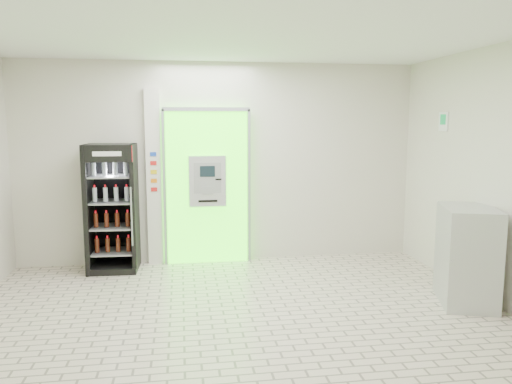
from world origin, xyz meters
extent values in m
plane|color=beige|center=(0.00, 0.00, 0.00)|extent=(6.00, 6.00, 0.00)
plane|color=beige|center=(0.00, 2.50, 1.50)|extent=(6.00, 0.00, 6.00)
plane|color=beige|center=(0.00, -2.50, 1.50)|extent=(6.00, 0.00, 6.00)
plane|color=beige|center=(3.00, 0.00, 1.50)|extent=(0.00, 5.00, 5.00)
plane|color=white|center=(0.00, 0.00, 3.00)|extent=(6.00, 6.00, 0.00)
cube|color=#40FF18|center=(-0.20, 2.43, 1.15)|extent=(1.20, 0.12, 2.30)
cube|color=gray|center=(-0.20, 2.36, 2.30)|extent=(1.28, 0.04, 0.06)
cube|color=gray|center=(-0.83, 2.36, 1.15)|extent=(0.04, 0.04, 2.30)
cube|color=gray|center=(0.43, 2.36, 1.15)|extent=(0.04, 0.04, 2.30)
cube|color=black|center=(-0.10, 2.38, 0.50)|extent=(0.62, 0.01, 0.67)
cube|color=black|center=(-0.54, 2.38, 1.98)|extent=(0.22, 0.01, 0.18)
cube|color=#B4B6BC|center=(-0.20, 2.32, 1.25)|extent=(0.55, 0.12, 0.75)
cube|color=black|center=(-0.20, 2.25, 1.40)|extent=(0.22, 0.01, 0.16)
cube|color=gray|center=(-0.20, 2.25, 1.12)|extent=(0.16, 0.01, 0.12)
cube|color=black|center=(-0.04, 2.25, 1.28)|extent=(0.09, 0.01, 0.02)
cube|color=black|center=(-0.20, 2.25, 0.96)|extent=(0.28, 0.01, 0.03)
cube|color=silver|center=(-0.98, 2.45, 1.30)|extent=(0.22, 0.10, 2.60)
cube|color=#193FB2|center=(-0.98, 2.40, 1.65)|extent=(0.09, 0.01, 0.06)
cube|color=red|center=(-0.98, 2.40, 1.52)|extent=(0.09, 0.01, 0.06)
cube|color=yellow|center=(-0.98, 2.40, 1.39)|extent=(0.09, 0.01, 0.06)
cube|color=orange|center=(-0.98, 2.40, 1.26)|extent=(0.09, 0.01, 0.06)
cube|color=red|center=(-0.98, 2.40, 1.13)|extent=(0.09, 0.01, 0.06)
cube|color=black|center=(-1.56, 2.18, 0.91)|extent=(0.70, 0.64, 1.81)
cube|color=black|center=(-1.56, 2.47, 0.91)|extent=(0.68, 0.07, 1.81)
cube|color=#B50910|center=(-1.56, 1.88, 1.69)|extent=(0.67, 0.03, 0.22)
cube|color=white|center=(-1.56, 1.87, 1.69)|extent=(0.38, 0.02, 0.06)
cube|color=black|center=(-1.56, 2.18, 0.05)|extent=(0.70, 0.64, 0.09)
cylinder|color=gray|center=(-1.27, 1.85, 0.83)|extent=(0.02, 0.02, 0.82)
cube|color=gray|center=(-1.56, 2.18, 0.27)|extent=(0.59, 0.55, 0.02)
cube|color=gray|center=(-1.56, 2.18, 0.63)|extent=(0.59, 0.55, 0.02)
cube|color=gray|center=(-1.56, 2.18, 1.00)|extent=(0.59, 0.55, 0.02)
cube|color=gray|center=(-1.56, 2.18, 1.36)|extent=(0.59, 0.55, 0.02)
cube|color=#B4B6BC|center=(2.70, 0.20, 0.57)|extent=(0.81, 0.99, 1.14)
cube|color=gray|center=(2.42, 0.20, 0.63)|extent=(0.26, 0.80, 0.01)
cube|color=white|center=(2.99, 1.40, 2.12)|extent=(0.02, 0.22, 0.26)
cube|color=#0C8E45|center=(2.98, 1.40, 2.15)|extent=(0.00, 0.14, 0.14)
camera|label=1|loc=(-0.58, -5.02, 2.12)|focal=35.00mm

